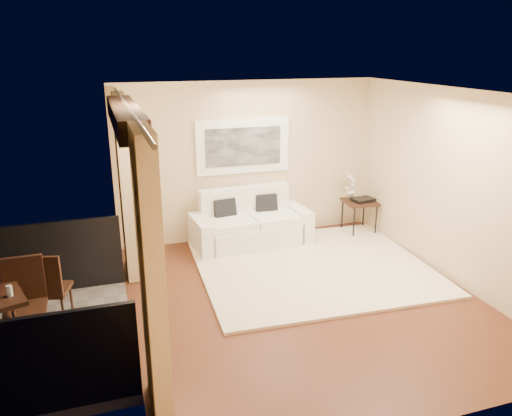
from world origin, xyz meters
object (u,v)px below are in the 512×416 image
sofa (250,225)px  balcony_chair_far (47,285)px  balcony_chair_near (25,295)px  orchid (351,185)px  side_table (360,204)px

sofa → balcony_chair_far: size_ratio=2.11×
balcony_chair_far → balcony_chair_near: 0.34m
sofa → orchid: (1.93, 0.09, 0.52)m
sofa → side_table: sofa is taller
orchid → side_table: bearing=-60.6°
side_table → balcony_chair_near: bearing=-159.6°
side_table → balcony_chair_far: (-5.09, -1.71, 0.01)m
side_table → balcony_chair_near: size_ratio=0.59×
sofa → balcony_chair_near: (-3.26, -2.06, 0.26)m
orchid → balcony_chair_far: 5.34m
sofa → balcony_chair_near: size_ratio=1.99×
side_table → balcony_chair_near: (-5.29, -1.97, 0.05)m
orchid → sofa: bearing=-177.4°
side_table → balcony_chair_near: 5.65m
orchid → balcony_chair_near: bearing=-157.5°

